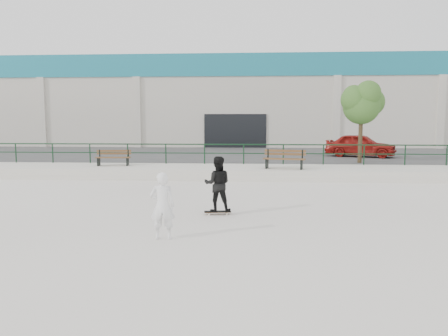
# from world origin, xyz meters

# --- Properties ---
(ground) EXTENTS (120.00, 120.00, 0.00)m
(ground) POSITION_xyz_m (0.00, 0.00, 0.00)
(ground) COLOR beige
(ground) RESTS_ON ground
(ledge) EXTENTS (30.00, 3.00, 0.50)m
(ledge) POSITION_xyz_m (0.00, 9.50, 0.25)
(ledge) COLOR silver
(ledge) RESTS_ON ground
(parking_strip) EXTENTS (60.00, 14.00, 0.50)m
(parking_strip) POSITION_xyz_m (0.00, 18.00, 0.25)
(parking_strip) COLOR #383838
(parking_strip) RESTS_ON ground
(railing) EXTENTS (28.00, 0.06, 1.03)m
(railing) POSITION_xyz_m (-0.00, 10.80, 1.24)
(railing) COLOR #13341C
(railing) RESTS_ON ledge
(commercial_building) EXTENTS (44.20, 16.33, 8.00)m
(commercial_building) POSITION_xyz_m (-0.00, 31.99, 4.58)
(commercial_building) COLOR beige
(commercial_building) RESTS_ON ground
(bench_left) EXTENTS (1.73, 0.67, 0.78)m
(bench_left) POSITION_xyz_m (-5.40, 9.68, 0.89)
(bench_left) COLOR brown
(bench_left) RESTS_ON ledge
(bench_right) EXTENTS (1.99, 0.94, 0.88)m
(bench_right) POSITION_xyz_m (2.92, 8.87, 0.94)
(bench_right) COLOR brown
(bench_right) RESTS_ON ledge
(tree) EXTENTS (2.38, 2.11, 4.23)m
(tree) POSITION_xyz_m (7.09, 11.94, 3.67)
(tree) COLOR #4C3D26
(tree) RESTS_ON parking_strip
(red_car) EXTENTS (4.45, 3.03, 1.41)m
(red_car) POSITION_xyz_m (8.00, 15.74, 1.20)
(red_car) COLOR maroon
(red_car) RESTS_ON parking_strip
(skateboard) EXTENTS (0.80, 0.32, 0.09)m
(skateboard) POSITION_xyz_m (0.47, 1.18, 0.07)
(skateboard) COLOR black
(skateboard) RESTS_ON ground
(standing_skater) EXTENTS (0.81, 0.65, 1.61)m
(standing_skater) POSITION_xyz_m (0.47, 1.18, 0.90)
(standing_skater) COLOR black
(standing_skater) RESTS_ON skateboard
(seated_skater) EXTENTS (0.60, 0.43, 1.57)m
(seated_skater) POSITION_xyz_m (-0.58, -1.54, 0.78)
(seated_skater) COLOR white
(seated_skater) RESTS_ON ground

